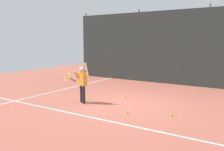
# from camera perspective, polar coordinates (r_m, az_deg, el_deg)

# --- Properties ---
(ground_plane) EXTENTS (20.00, 20.00, 0.00)m
(ground_plane) POSITION_cam_1_polar(r_m,az_deg,el_deg) (7.87, 2.41, -6.76)
(ground_plane) COLOR #9E5142
(court_line_baseline) EXTENTS (9.00, 0.05, 0.00)m
(court_line_baseline) POSITION_cam_1_polar(r_m,az_deg,el_deg) (6.55, -4.96, -9.87)
(court_line_baseline) COLOR white
(court_line_baseline) RESTS_ON ground
(court_line_sideline) EXTENTS (0.05, 9.00, 0.00)m
(court_line_sideline) POSITION_cam_1_polar(r_m,az_deg,el_deg) (10.58, -10.39, -2.98)
(court_line_sideline) COLOR white
(court_line_sideline) RESTS_ON ground
(back_fence_windscreen) EXTENTS (10.36, 0.08, 3.45)m
(back_fence_windscreen) POSITION_cam_1_polar(r_m,az_deg,el_deg) (11.67, 13.57, 6.47)
(back_fence_windscreen) COLOR #282D2B
(back_fence_windscreen) RESTS_ON ground
(fence_post_0) EXTENTS (0.09, 0.09, 3.60)m
(fence_post_0) POSITION_cam_1_polar(r_m,az_deg,el_deg) (14.18, -6.07, 7.23)
(fence_post_0) COLOR slate
(fence_post_0) RESTS_ON ground
(fence_post_1) EXTENTS (0.09, 0.09, 3.60)m
(fence_post_1) POSITION_cam_1_polar(r_m,az_deg,el_deg) (12.37, 6.27, 7.09)
(fence_post_1) COLOR slate
(fence_post_1) RESTS_ON ground
(fence_post_2) EXTENTS (0.09, 0.09, 3.60)m
(fence_post_2) POSITION_cam_1_polar(r_m,az_deg,el_deg) (11.29, 21.81, 6.45)
(fence_post_2) COLOR slate
(fence_post_2) RESTS_ON ground
(tennis_player) EXTENTS (0.81, 0.57, 1.35)m
(tennis_player) POSITION_cam_1_polar(r_m,az_deg,el_deg) (7.94, -7.20, -1.32)
(tennis_player) COLOR #232326
(tennis_player) RESTS_ON ground
(tennis_ball_0) EXTENTS (0.07, 0.07, 0.07)m
(tennis_ball_0) POSITION_cam_1_polar(r_m,az_deg,el_deg) (6.87, 3.58, -8.73)
(tennis_ball_0) COLOR #CCE033
(tennis_ball_0) RESTS_ON ground
(tennis_ball_1) EXTENTS (0.07, 0.07, 0.07)m
(tennis_ball_1) POSITION_cam_1_polar(r_m,az_deg,el_deg) (12.75, -0.22, -0.80)
(tennis_ball_1) COLOR #CCE033
(tennis_ball_1) RESTS_ON ground
(tennis_ball_2) EXTENTS (0.07, 0.07, 0.07)m
(tennis_ball_2) POSITION_cam_1_polar(r_m,az_deg,el_deg) (6.85, 13.89, -8.99)
(tennis_ball_2) COLOR #CCE033
(tennis_ball_2) RESTS_ON ground
(tennis_ball_3) EXTENTS (0.07, 0.07, 0.07)m
(tennis_ball_3) POSITION_cam_1_polar(r_m,az_deg,el_deg) (8.80, 3.05, -4.93)
(tennis_ball_3) COLOR #CCE033
(tennis_ball_3) RESTS_ON ground
(tennis_ball_4) EXTENTS (0.07, 0.07, 0.07)m
(tennis_ball_4) POSITION_cam_1_polar(r_m,az_deg,el_deg) (12.48, 1.86, -1.01)
(tennis_ball_4) COLOR #CCE033
(tennis_ball_4) RESTS_ON ground
(tennis_ball_5) EXTENTS (0.07, 0.07, 0.07)m
(tennis_ball_5) POSITION_cam_1_polar(r_m,az_deg,el_deg) (12.04, 2.23, -1.35)
(tennis_ball_5) COLOR #CCE033
(tennis_ball_5) RESTS_ON ground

